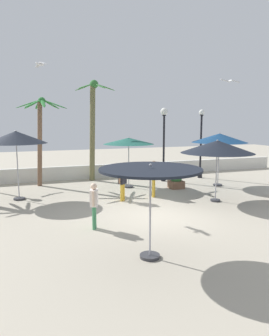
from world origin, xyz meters
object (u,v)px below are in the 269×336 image
Objects in this scene: lamp_post_1 at (164,132)px; palm_tree_2 at (93,120)px; patio_umbrella_0 at (150,175)px; guest_1 at (154,175)px; guest_3 at (122,181)px; guest_0 at (94,202)px; seagull_2 at (40,64)px; patio_umbrella_1 at (16,138)px; palm_tree_0 at (41,127)px; lamp_post_2 at (201,138)px; patio_umbrella_3 at (129,141)px; patio_umbrella_4 at (217,147)px; seagull_1 at (230,81)px; planter at (176,181)px; patio_umbrella_2 at (219,138)px.

palm_tree_2 is at bearing 156.83° from lamp_post_1.
guest_1 is at bearing 66.02° from patio_umbrella_0.
guest_1 is 1.62m from guest_3.
seagull_2 is at bearing 106.36° from guest_0.
patio_umbrella_1 is 3.18m from palm_tree_0.
lamp_post_2 is 7.58m from guest_3.
patio_umbrella_0 reaches higher than guest_3.
seagull_2 reaches higher than patio_umbrella_3.
seagull_2 is at bearing -158.80° from lamp_post_1.
patio_umbrella_4 is at bearing -21.65° from patio_umbrella_1.
patio_umbrella_0 reaches higher than guest_1.
planter is (-3.79, -0.91, -5.40)m from seagull_1.
seagull_2 is (-10.50, -1.53, 0.09)m from seagull_1.
patio_umbrella_0 is at bearing -138.29° from patio_umbrella_4.
guest_0 is (-3.18, -5.85, -1.54)m from patio_umbrella_3.
palm_tree_0 is 1.14× the size of lamp_post_2.
patio_umbrella_1 is at bearing -176.51° from seagull_1.
guest_1 is at bearing -71.37° from palm_tree_2.
patio_umbrella_0 is at bearing -73.00° from seagull_2.
lamp_post_1 reaches higher than patio_umbrella_1.
patio_umbrella_3 is 5.82m from seagull_2.
palm_tree_0 is at bearing 154.70° from planter.
patio_umbrella_0 is at bearing -116.76° from lamp_post_1.
seagull_1 is (10.37, -2.20, 2.59)m from palm_tree_0.
patio_umbrella_1 reaches higher than planter.
seagull_2 is at bearing 107.00° from patio_umbrella_0.
seagull_2 is at bearing -171.69° from seagull_1.
palm_tree_0 is 1.12× the size of lamp_post_1.
patio_umbrella_1 is 0.73× the size of lamp_post_1.
guest_3 is (-1.60, -0.22, -0.12)m from guest_1.
palm_tree_0 is 6.85m from guest_1.
patio_umbrella_2 is at bearing 13.48° from guest_3.
palm_tree_0 is 8.32m from guest_0.
guest_3 is at bearing -160.86° from seagull_1.
patio_umbrella_4 is at bearing -88.14° from lamp_post_1.
palm_tree_2 reaches higher than guest_0.
lamp_post_1 is 9.14m from guest_0.
lamp_post_1 is at bearing 22.24° from patio_umbrella_3.
guest_3 is at bearing 159.55° from patio_umbrella_4.
guest_0 is at bearing -163.28° from patio_umbrella_4.
patio_umbrella_2 reaches higher than patio_umbrella_3.
guest_3 is (3.10, -4.72, -2.27)m from palm_tree_0.
patio_umbrella_0 is at bearing -127.25° from lamp_post_2.
patio_umbrella_3 is (2.31, 8.54, 0.26)m from patio_umbrella_0.
patio_umbrella_2 is 0.70× the size of lamp_post_1.
guest_0 is 1.15× the size of seagull_1.
lamp_post_2 reaches higher than planter.
lamp_post_2 reaches higher than guest_1.
patio_umbrella_2 reaches higher than guest_0.
patio_umbrella_2 is 0.71× the size of lamp_post_2.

